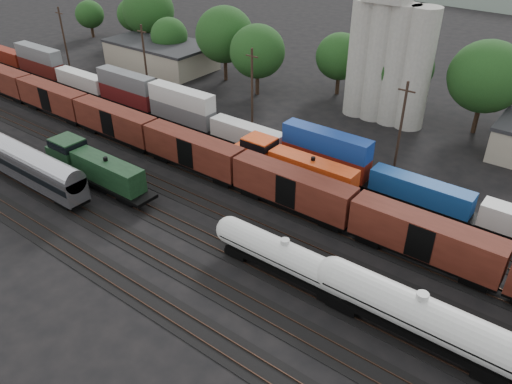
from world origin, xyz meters
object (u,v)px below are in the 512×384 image
Objects in this scene: green_locomotive at (91,166)px; orange_locomotive at (290,165)px; tank_car_a at (284,257)px; passenger_coach at (20,160)px; grain_silo at (389,49)px.

green_locomotive is 24.60m from orange_locomotive.
tank_car_a is at bearing -0.00° from green_locomotive.
orange_locomotive is at bearing 122.19° from tank_car_a.
tank_car_a is 0.85× the size of orange_locomotive.
passenger_coach reaches higher than green_locomotive.
tank_car_a is 42.94m from grain_silo.
passenger_coach is at bearing -120.42° from grain_silo.
grain_silo is (-9.30, 41.00, 8.73)m from tank_car_a.
tank_car_a is 0.69× the size of passenger_coach.
passenger_coach is at bearing -172.16° from tank_car_a.
passenger_coach is (-36.31, -5.00, 0.73)m from tank_car_a.
green_locomotive is at bearing 180.00° from tank_car_a.
green_locomotive is at bearing -142.42° from orange_locomotive.
green_locomotive is at bearing -115.59° from grain_silo.
tank_car_a is (28.94, -0.00, -0.20)m from green_locomotive.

